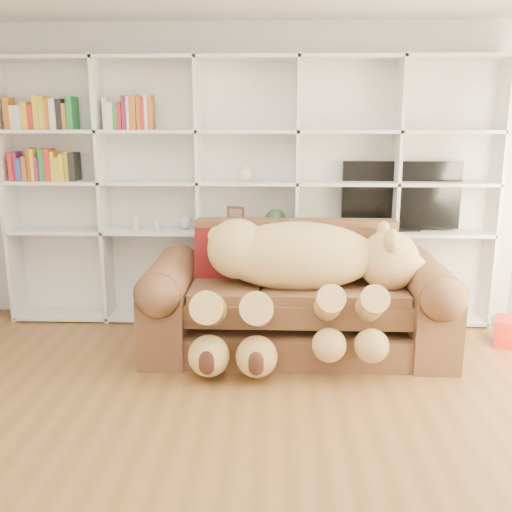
{
  "coord_description": "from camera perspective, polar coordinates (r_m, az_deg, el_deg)",
  "views": [
    {
      "loc": [
        0.26,
        -2.83,
        1.85
      ],
      "look_at": [
        0.1,
        1.63,
        0.78
      ],
      "focal_mm": 40.0,
      "sensor_mm": 36.0,
      "label": 1
    }
  ],
  "objects": [
    {
      "name": "figurine_tall",
      "position": [
        5.38,
        -11.94,
        3.36
      ],
      "size": [
        0.08,
        0.08,
        0.14
      ],
      "primitive_type": "cylinder",
      "rotation": [
        0.0,
        0.0,
        0.12
      ],
      "color": "beige",
      "rests_on": "bookshelf"
    },
    {
      "name": "wall_back",
      "position": [
        5.36,
        -0.71,
        8.11
      ],
      "size": [
        5.0,
        0.02,
        2.7
      ],
      "primitive_type": "cube",
      "color": "white",
      "rests_on": "floor"
    },
    {
      "name": "teddy_bear",
      "position": [
        4.42,
        4.34,
        -1.56
      ],
      "size": [
        1.83,
        1.0,
        1.06
      ],
      "rotation": [
        0.0,
        0.0,
        0.14
      ],
      "color": "#DFB96F",
      "rests_on": "sofa"
    },
    {
      "name": "snow_globe",
      "position": [
        5.29,
        -7.06,
        3.37
      ],
      "size": [
        0.13,
        0.13,
        0.13
      ],
      "primitive_type": "sphere",
      "color": "silver",
      "rests_on": "bookshelf"
    },
    {
      "name": "tv",
      "position": [
        5.35,
        14.25,
        5.79
      ],
      "size": [
        1.06,
        0.18,
        0.63
      ],
      "color": "black",
      "rests_on": "bookshelf"
    },
    {
      "name": "picture_frame",
      "position": [
        5.22,
        -2.06,
        3.85
      ],
      "size": [
        0.16,
        0.08,
        0.21
      ],
      "primitive_type": "cube",
      "rotation": [
        0.0,
        0.0,
        -0.37
      ],
      "color": "#532C1C",
      "rests_on": "bookshelf"
    },
    {
      "name": "sofa",
      "position": [
        4.7,
        4.04,
        -4.74
      ],
      "size": [
        2.42,
        1.04,
        1.02
      ],
      "color": "brown",
      "rests_on": "floor"
    },
    {
      "name": "floor",
      "position": [
        3.39,
        -2.84,
        -19.59
      ],
      "size": [
        5.0,
        5.0,
        0.0
      ],
      "primitive_type": "plane",
      "color": "brown",
      "rests_on": "ground"
    },
    {
      "name": "shelf_vase",
      "position": [
        5.17,
        -1.18,
        8.43
      ],
      "size": [
        0.16,
        0.16,
        0.16
      ],
      "primitive_type": "imported",
      "rotation": [
        0.0,
        0.0,
        0.01
      ],
      "color": "beige",
      "rests_on": "bookshelf"
    },
    {
      "name": "throw_pillow",
      "position": [
        4.79,
        -3.41,
        0.06
      ],
      "size": [
        0.47,
        0.29,
        0.47
      ],
      "primitive_type": "cube",
      "rotation": [
        -0.24,
        0.0,
        -0.09
      ],
      "color": "#570F13",
      "rests_on": "sofa"
    },
    {
      "name": "bookshelf",
      "position": [
        5.25,
        -3.42,
        7.49
      ],
      "size": [
        4.43,
        0.35,
        2.4
      ],
      "color": "white",
      "rests_on": "floor"
    },
    {
      "name": "green_vase",
      "position": [
        5.21,
        1.97,
        3.65
      ],
      "size": [
        0.19,
        0.19,
        0.19
      ],
      "primitive_type": "sphere",
      "color": "#29502D",
      "rests_on": "bookshelf"
    },
    {
      "name": "figurine_short",
      "position": [
        5.34,
        -9.84,
        3.18
      ],
      "size": [
        0.07,
        0.07,
        0.1
      ],
      "primitive_type": "cylinder",
      "rotation": [
        0.0,
        0.0,
        0.17
      ],
      "color": "beige",
      "rests_on": "bookshelf"
    }
  ]
}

